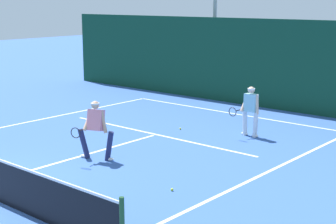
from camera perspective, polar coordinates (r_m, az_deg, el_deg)
The scene contains 8 objects.
court_line_baseline_far at distance 20.41m, azimuth 6.87°, elevation -0.12°, with size 9.39×0.10×0.01m, color white.
court_line_service at distance 17.07m, azimuth -1.28°, elevation -2.46°, with size 7.66×0.10×0.01m, color white.
court_line_centre at distance 14.85m, azimuth -9.98°, elevation -4.90°, with size 0.10×6.40×0.01m, color white.
player_near at distance 14.37m, azimuth -7.90°, elevation -1.68°, with size 1.09×0.96×1.64m.
player_far at distance 16.88m, azimuth 8.96°, elevation 0.31°, with size 0.78×0.82×1.62m.
tennis_ball at distance 17.71m, azimuth 1.35°, elevation -1.82°, with size 0.07×0.07×0.07m, color #D1E033.
tennis_ball_extra at distance 12.15m, azimuth 0.44°, elevation -8.45°, with size 0.07×0.07×0.07m, color #D1E033.
back_fence_windscreen at distance 21.65m, azimuth 9.71°, elevation 5.28°, with size 21.56×0.12×3.58m, color #0F3A27.
Camera 1 is at (11.05, -5.73, 4.30)m, focal length 55.94 mm.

